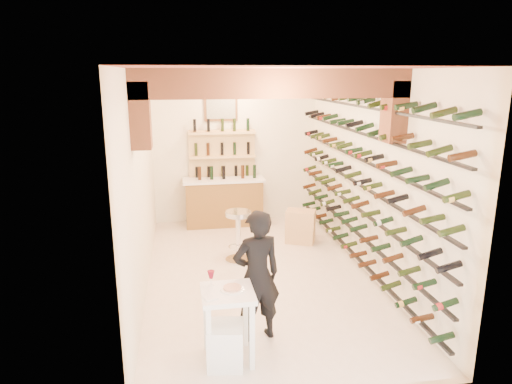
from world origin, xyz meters
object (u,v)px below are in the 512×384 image
wine_rack (355,178)px  chrome_barstool (238,232)px  back_counter (224,200)px  crate_lower (300,234)px  tasting_table (228,303)px  person (257,276)px  white_stool (225,345)px

wine_rack → chrome_barstool: bearing=160.6°
back_counter → chrome_barstool: size_ratio=1.91×
crate_lower → tasting_table: bearing=-116.7°
chrome_barstool → person: bearing=-92.0°
crate_lower → person: bearing=-113.7°
back_counter → chrome_barstool: (0.05, -2.02, -0.02)m
crate_lower → chrome_barstool: bearing=-151.1°
crate_lower → white_stool: bearing=-116.5°
wine_rack → person: bearing=-136.3°
white_stool → chrome_barstool: 2.95m
chrome_barstool → crate_lower: bearing=28.9°
tasting_table → chrome_barstool: bearing=79.8°
back_counter → white_stool: bearing=-95.4°
back_counter → person: (-0.04, -4.43, 0.28)m
person → crate_lower: bearing=-125.9°
person → chrome_barstool: size_ratio=1.82×
back_counter → wine_rack: bearing=-55.3°
wine_rack → chrome_barstool: (-1.78, 0.63, -1.03)m
person → crate_lower: size_ratio=3.08×
crate_lower → back_counter: bearing=135.4°
back_counter → tasting_table: bearing=-95.1°
chrome_barstool → crate_lower: 1.51m
wine_rack → back_counter: wine_rack is taller
wine_rack → crate_lower: bearing=110.5°
back_counter → chrome_barstool: bearing=-88.6°
back_counter → tasting_table: (-0.42, -4.80, 0.15)m
back_counter → tasting_table: back_counter is taller
wine_rack → back_counter: (-1.83, 2.65, -1.02)m
tasting_table → crate_lower: 3.94m
back_counter → tasting_table: size_ratio=1.68×
wine_rack → person: wine_rack is taller
wine_rack → crate_lower: wine_rack is taller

